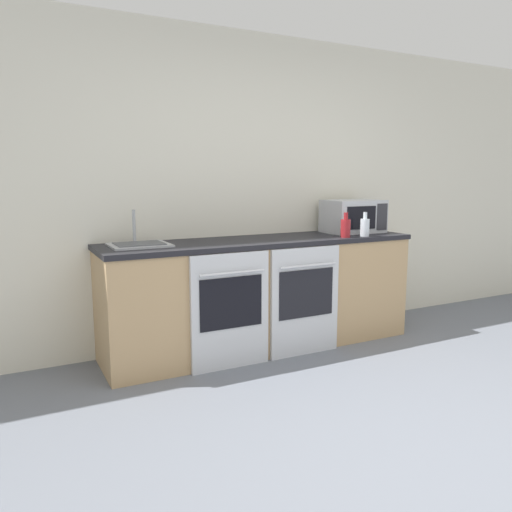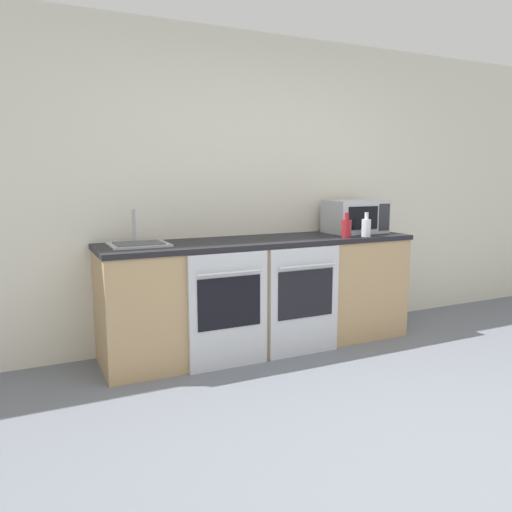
{
  "view_description": "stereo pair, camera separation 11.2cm",
  "coord_description": "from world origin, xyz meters",
  "px_view_note": "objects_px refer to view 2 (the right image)",
  "views": [
    {
      "loc": [
        -1.88,
        -1.56,
        1.41
      ],
      "look_at": [
        -0.05,
        2.0,
        0.77
      ],
      "focal_mm": 35.0,
      "sensor_mm": 36.0,
      "label": 1
    },
    {
      "loc": [
        -1.78,
        -1.61,
        1.41
      ],
      "look_at": [
        -0.05,
        2.0,
        0.77
      ],
      "focal_mm": 35.0,
      "sensor_mm": 36.0,
      "label": 2
    }
  ],
  "objects_px": {
    "oven_right": "(305,301)",
    "bottle_red": "(346,228)",
    "sink": "(138,243)",
    "oven_left": "(229,310)",
    "microwave": "(355,216)",
    "bottle_clear": "(366,227)"
  },
  "relations": [
    {
      "from": "microwave",
      "to": "sink",
      "type": "relative_size",
      "value": 1.21
    },
    {
      "from": "bottle_red",
      "to": "sink",
      "type": "distance_m",
      "value": 1.69
    },
    {
      "from": "bottle_red",
      "to": "bottle_clear",
      "type": "height_order",
      "value": "bottle_red"
    },
    {
      "from": "oven_left",
      "to": "oven_right",
      "type": "height_order",
      "value": "same"
    },
    {
      "from": "sink",
      "to": "oven_left",
      "type": "bearing_deg",
      "value": -33.29
    },
    {
      "from": "bottle_red",
      "to": "sink",
      "type": "xyz_separation_m",
      "value": [
        -1.67,
        0.26,
        -0.07
      ]
    },
    {
      "from": "microwave",
      "to": "bottle_clear",
      "type": "height_order",
      "value": "microwave"
    },
    {
      "from": "microwave",
      "to": "sink",
      "type": "distance_m",
      "value": 1.97
    },
    {
      "from": "bottle_red",
      "to": "bottle_clear",
      "type": "xyz_separation_m",
      "value": [
        0.19,
        -0.01,
        -0.0
      ]
    },
    {
      "from": "microwave",
      "to": "oven_right",
      "type": "bearing_deg",
      "value": -152.99
    },
    {
      "from": "oven_left",
      "to": "microwave",
      "type": "distance_m",
      "value": 1.58
    },
    {
      "from": "bottle_clear",
      "to": "sink",
      "type": "distance_m",
      "value": 1.88
    },
    {
      "from": "oven_left",
      "to": "microwave",
      "type": "height_order",
      "value": "microwave"
    },
    {
      "from": "microwave",
      "to": "bottle_clear",
      "type": "xyz_separation_m",
      "value": [
        -0.1,
        -0.29,
        -0.07
      ]
    },
    {
      "from": "microwave",
      "to": "bottle_clear",
      "type": "distance_m",
      "value": 0.31
    },
    {
      "from": "microwave",
      "to": "sink",
      "type": "bearing_deg",
      "value": -179.61
    },
    {
      "from": "oven_right",
      "to": "bottle_red",
      "type": "height_order",
      "value": "bottle_red"
    },
    {
      "from": "oven_left",
      "to": "microwave",
      "type": "xyz_separation_m",
      "value": [
        1.4,
        0.38,
        0.62
      ]
    },
    {
      "from": "oven_right",
      "to": "bottle_red",
      "type": "relative_size",
      "value": 4.18
    },
    {
      "from": "oven_right",
      "to": "sink",
      "type": "distance_m",
      "value": 1.36
    },
    {
      "from": "oven_right",
      "to": "bottle_clear",
      "type": "distance_m",
      "value": 0.86
    },
    {
      "from": "oven_right",
      "to": "sink",
      "type": "bearing_deg",
      "value": 163.02
    }
  ]
}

